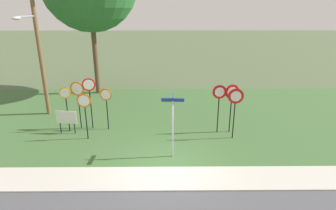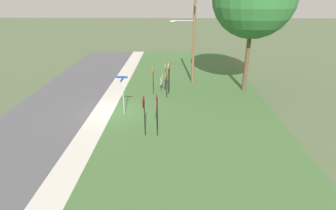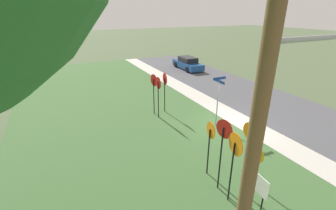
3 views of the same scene
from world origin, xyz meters
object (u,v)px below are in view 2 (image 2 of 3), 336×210
at_px(yield_sign_near_right, 144,106).
at_px(stop_sign_near_left, 165,71).
at_px(stop_sign_far_right, 167,79).
at_px(yield_sign_far_left, 157,103).
at_px(utility_pole, 192,37).
at_px(stop_sign_far_center, 168,71).
at_px(notice_board, 162,81).
at_px(stop_sign_far_left, 169,70).
at_px(stop_sign_near_right, 153,75).
at_px(street_name_post, 123,92).
at_px(yield_sign_near_left, 156,106).

bearing_deg(yield_sign_near_right, stop_sign_near_left, 177.58).
xyz_separation_m(stop_sign_far_right, yield_sign_far_left, (5.92, -0.44, 0.27)).
distance_m(yield_sign_far_left, utility_pole, 10.79).
bearing_deg(stop_sign_far_center, notice_board, -162.87).
height_order(stop_sign_far_left, stop_sign_far_center, stop_sign_far_center).
xyz_separation_m(stop_sign_near_left, stop_sign_near_right, (1.27, -1.04, -0.00)).
relative_size(stop_sign_near_right, stop_sign_far_right, 1.03).
xyz_separation_m(yield_sign_near_right, notice_board, (-8.62, 0.69, -1.14)).
xyz_separation_m(stop_sign_near_left, utility_pole, (-2.15, 2.44, 2.69)).
bearing_deg(stop_sign_far_right, street_name_post, -31.53).
distance_m(yield_sign_near_right, utility_pole, 11.60).
bearing_deg(stop_sign_far_right, stop_sign_near_left, -165.79).
relative_size(stop_sign_near_right, yield_sign_near_right, 0.91).
height_order(yield_sign_near_right, yield_sign_far_left, yield_sign_near_right).
bearing_deg(stop_sign_near_right, yield_sign_near_left, 6.08).
height_order(stop_sign_far_right, yield_sign_far_left, yield_sign_far_left).
bearing_deg(yield_sign_near_right, stop_sign_far_center, 174.31).
distance_m(stop_sign_near_left, utility_pole, 4.22).
distance_m(stop_sign_far_left, utility_pole, 4.22).
distance_m(stop_sign_near_right, notice_board, 1.69).
xyz_separation_m(stop_sign_far_center, utility_pole, (-3.34, 2.14, 2.37)).
xyz_separation_m(stop_sign_near_left, stop_sign_far_left, (0.54, 0.34, 0.21)).
height_order(stop_sign_near_left, yield_sign_near_right, yield_sign_near_right).
distance_m(street_name_post, notice_board, 6.11).
distance_m(stop_sign_far_right, yield_sign_near_left, 6.59).
bearing_deg(stop_sign_far_center, utility_pole, 136.07).
xyz_separation_m(stop_sign_far_left, yield_sign_near_right, (8.11, -1.36, 0.03)).
bearing_deg(notice_board, stop_sign_far_center, 33.93).
bearing_deg(stop_sign_near_right, yield_sign_near_right, 0.17).
height_order(stop_sign_far_center, yield_sign_near_right, stop_sign_far_center).
relative_size(stop_sign_far_center, stop_sign_far_right, 1.22).
distance_m(stop_sign_far_left, stop_sign_far_right, 1.57).
xyz_separation_m(stop_sign_far_center, yield_sign_far_left, (6.80, -0.57, -0.11)).
distance_m(yield_sign_near_left, street_name_post, 4.06).
distance_m(stop_sign_far_center, yield_sign_near_left, 7.48).
bearing_deg(stop_sign_near_right, notice_board, 150.29).
distance_m(stop_sign_far_center, utility_pole, 4.63).
relative_size(stop_sign_near_left, yield_sign_near_left, 0.93).
bearing_deg(stop_sign_near_right, stop_sign_near_left, 140.82).
bearing_deg(stop_sign_far_left, notice_board, -118.24).
xyz_separation_m(stop_sign_near_right, yield_sign_near_right, (7.38, 0.02, 0.23)).
relative_size(stop_sign_far_left, notice_board, 2.13).
height_order(stop_sign_far_left, yield_sign_far_left, stop_sign_far_left).
relative_size(stop_sign_near_right, notice_board, 1.92).
height_order(stop_sign_near_right, yield_sign_near_right, yield_sign_near_right).
xyz_separation_m(stop_sign_near_left, street_name_post, (5.53, -2.84, -0.01)).
relative_size(stop_sign_far_left, stop_sign_far_center, 0.93).
bearing_deg(yield_sign_near_right, stop_sign_far_left, 174.81).
height_order(utility_pole, notice_board, utility_pole).
xyz_separation_m(stop_sign_far_center, yield_sign_near_right, (7.46, -1.32, -0.08)).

